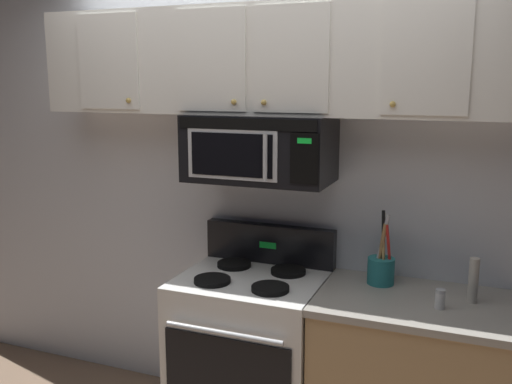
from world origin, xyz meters
TOP-DOWN VIEW (x-y plane):
  - back_wall at (0.00, 0.79)m, footprint 5.20×0.10m
  - stove_range at (0.00, 0.42)m, footprint 0.76×0.69m
  - over_range_microwave at (-0.00, 0.54)m, footprint 0.76×0.43m
  - upper_cabinets at (-0.00, 0.57)m, footprint 2.50×0.36m
  - utensil_crock_teal at (0.65, 0.58)m, footprint 0.14×0.14m
  - salt_shaker at (0.96, 0.35)m, footprint 0.05×0.05m
  - pepper_mill at (1.09, 0.49)m, footprint 0.05×0.05m

SIDE VIEW (x-z plane):
  - stove_range at x=0.00m, z-range -0.09..1.03m
  - salt_shaker at x=0.96m, z-range 0.90..0.99m
  - utensil_crock_teal at x=0.65m, z-range 0.80..1.18m
  - pepper_mill at x=1.09m, z-range 0.90..1.12m
  - back_wall at x=0.00m, z-range 0.00..2.70m
  - over_range_microwave at x=0.00m, z-range 1.40..1.75m
  - upper_cabinets at x=0.00m, z-range 1.75..2.30m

